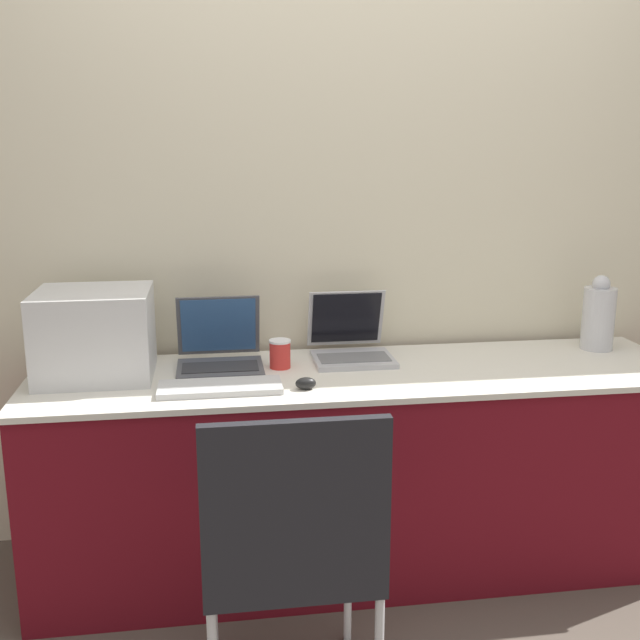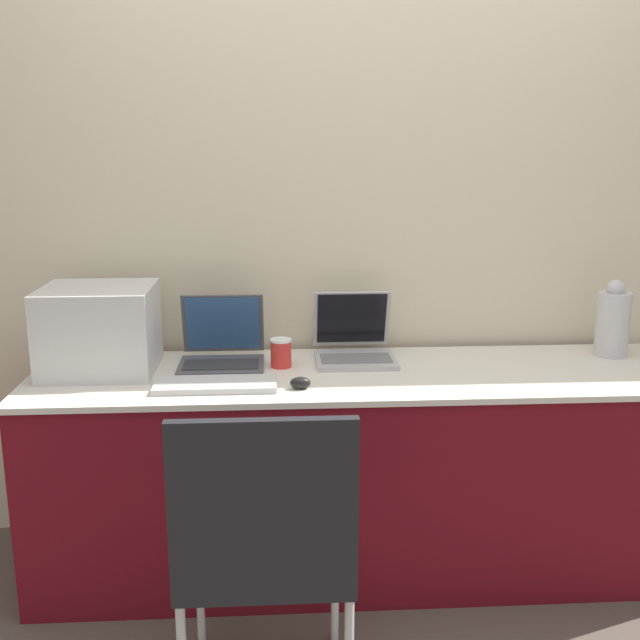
{
  "view_description": "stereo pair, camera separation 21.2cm",
  "coord_description": "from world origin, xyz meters",
  "views": [
    {
      "loc": [
        -0.51,
        -2.15,
        1.51
      ],
      "look_at": [
        -0.15,
        0.33,
        0.92
      ],
      "focal_mm": 42.0,
      "sensor_mm": 36.0,
      "label": 1
    },
    {
      "loc": [
        -0.3,
        -2.18,
        1.51
      ],
      "look_at": [
        -0.15,
        0.33,
        0.92
      ],
      "focal_mm": 42.0,
      "sensor_mm": 36.0,
      "label": 2
    }
  ],
  "objects": [
    {
      "name": "laptop_left",
      "position": [
        -0.49,
        0.42,
        0.79
      ],
      "size": [
        0.3,
        0.3,
        0.24
      ],
      "color": "#4C4C51",
      "rests_on": "table"
    },
    {
      "name": "coffee_cup",
      "position": [
        -0.28,
        0.38,
        0.79
      ],
      "size": [
        0.08,
        0.08,
        0.1
      ],
      "color": "red",
      "rests_on": "table"
    },
    {
      "name": "laptop_right",
      "position": [
        -0.01,
        0.47,
        0.79
      ],
      "size": [
        0.29,
        0.31,
        0.24
      ],
      "color": "#B7B7BC",
      "rests_on": "table"
    },
    {
      "name": "table",
      "position": [
        0.0,
        0.3,
        0.37
      ],
      "size": [
        2.3,
        0.62,
        0.74
      ],
      "color": "maroon",
      "rests_on": "ground_plane"
    },
    {
      "name": "metal_pitcher",
      "position": [
        0.95,
        0.45,
        0.87
      ],
      "size": [
        0.12,
        0.12,
        0.29
      ],
      "color": "silver",
      "rests_on": "table"
    },
    {
      "name": "chair",
      "position": [
        -0.34,
        -0.44,
        0.53
      ],
      "size": [
        0.45,
        0.46,
        0.9
      ],
      "color": "black",
      "rests_on": "ground_plane"
    },
    {
      "name": "mouse",
      "position": [
        -0.22,
        0.13,
        0.76
      ],
      "size": [
        0.07,
        0.04,
        0.04
      ],
      "color": "black",
      "rests_on": "table"
    },
    {
      "name": "ground_plane",
      "position": [
        0.0,
        0.0,
        0.0
      ],
      "size": [
        14.0,
        14.0,
        0.0
      ],
      "primitive_type": "plane",
      "color": "brown"
    },
    {
      "name": "wall_back",
      "position": [
        0.0,
        0.67,
        1.3
      ],
      "size": [
        8.0,
        0.05,
        2.6
      ],
      "color": "beige",
      "rests_on": "ground_plane"
    },
    {
      "name": "external_keyboard",
      "position": [
        -0.5,
        0.15,
        0.75
      ],
      "size": [
        0.4,
        0.16,
        0.02
      ],
      "color": "silver",
      "rests_on": "table"
    },
    {
      "name": "printer",
      "position": [
        -0.91,
        0.37,
        0.9
      ],
      "size": [
        0.38,
        0.34,
        0.3
      ],
      "color": "silver",
      "rests_on": "table"
    }
  ]
}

